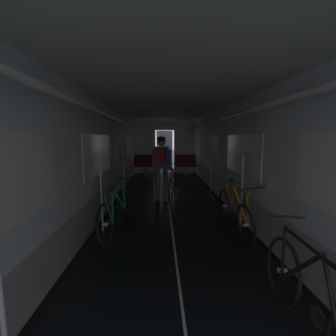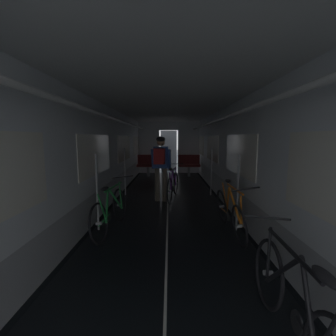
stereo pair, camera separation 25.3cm
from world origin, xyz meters
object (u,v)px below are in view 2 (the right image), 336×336
at_px(bench_seat_far_left, 148,163).
at_px(bicycle_purple_in_aisle, 173,185).
at_px(bench_seat_far_right, 189,163).
at_px(bicycle_black, 293,306).
at_px(person_cyclist_aisle, 161,161).
at_px(bicycle_green, 111,211).
at_px(bicycle_orange, 230,212).

distance_m(bench_seat_far_left, bicycle_purple_in_aisle, 3.92).
distance_m(bench_seat_far_left, bench_seat_far_right, 1.80).
height_order(bicycle_black, person_cyclist_aisle, person_cyclist_aisle).
height_order(bench_seat_far_left, bicycle_green, same).
xyz_separation_m(bench_seat_far_left, bicycle_purple_in_aisle, (1.04, -3.78, -0.18)).
height_order(bicycle_green, person_cyclist_aisle, person_cyclist_aisle).
relative_size(bench_seat_far_left, bicycle_orange, 0.58).
distance_m(bench_seat_far_right, bicycle_orange, 6.10).
bearing_deg(bench_seat_far_right, bicycle_orange, -87.99).
distance_m(bench_seat_far_right, bicycle_green, 6.32).
xyz_separation_m(bench_seat_far_right, bicycle_black, (0.11, -8.37, -0.18)).
xyz_separation_m(bicycle_orange, person_cyclist_aisle, (-1.30, 2.05, 0.69)).
bearing_deg(bench_seat_far_right, bench_seat_far_left, 180.00).
bearing_deg(bicycle_green, bench_seat_far_right, 72.28).
height_order(bicycle_orange, bicycle_purple_in_aisle, bicycle_orange).
height_order(bench_seat_far_right, bicycle_purple_in_aisle, bench_seat_far_right).
bearing_deg(bench_seat_far_right, bicycle_green, -107.72).
height_order(bench_seat_far_left, person_cyclist_aisle, person_cyclist_aisle).
bearing_deg(bench_seat_far_right, bicycle_purple_in_aisle, -101.38).
xyz_separation_m(bench_seat_far_left, bicycle_black, (1.91, -8.37, -0.18)).
distance_m(bench_seat_far_left, bicycle_black, 8.58).
distance_m(bicycle_green, bicycle_black, 3.11).
xyz_separation_m(bicycle_black, bicycle_orange, (0.10, 2.27, -0.00)).
height_order(bicycle_green, bicycle_purple_in_aisle, bicycle_green).
bearing_deg(person_cyclist_aisle, bicycle_purple_in_aisle, 38.92).
xyz_separation_m(bench_seat_far_right, bicycle_green, (-1.92, -6.02, -0.19)).
xyz_separation_m(bicycle_black, person_cyclist_aisle, (-1.20, 4.32, 0.69)).
bearing_deg(bicycle_green, bicycle_black, -49.05).
bearing_deg(bicycle_purple_in_aisle, bench_seat_far_left, 105.40).
bearing_deg(bicycle_orange, bench_seat_far_left, 108.30).
relative_size(bench_seat_far_left, bicycle_black, 0.58).
xyz_separation_m(bench_seat_far_right, person_cyclist_aisle, (-1.09, -4.04, 0.50)).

